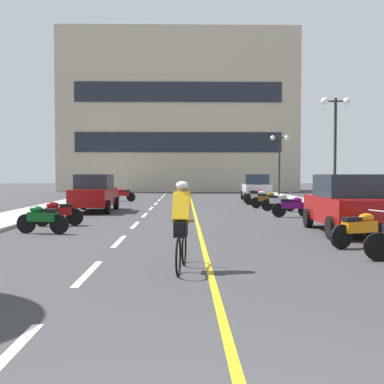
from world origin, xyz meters
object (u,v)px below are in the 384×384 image
at_px(street_lamp_mid, 335,128).
at_px(motorcycle_3, 360,229).
at_px(motorcycle_4, 42,218).
at_px(motorcycle_5, 58,213).
at_px(parked_car_near, 346,203).
at_px(motorcycle_10, 257,195).
at_px(parked_car_mid, 94,193).
at_px(motorcycle_8, 267,200).
at_px(street_lamp_far, 279,151).
at_px(motorcycle_7, 279,202).
at_px(cyclist_rider, 181,223).
at_px(parked_car_far, 256,187).
at_px(motorcycle_6, 292,206).
at_px(motorcycle_9, 259,197).
at_px(motorcycle_11, 123,194).

height_order(street_lamp_mid, motorcycle_3, street_lamp_mid).
bearing_deg(motorcycle_4, street_lamp_mid, 36.09).
height_order(street_lamp_mid, motorcycle_5, street_lamp_mid).
relative_size(parked_car_near, motorcycle_4, 2.53).
bearing_deg(street_lamp_mid, motorcycle_10, 113.79).
distance_m(parked_car_mid, motorcycle_10, 11.27).
bearing_deg(parked_car_near, parked_car_mid, 138.78).
bearing_deg(motorcycle_10, motorcycle_5, -125.09).
xyz_separation_m(motorcycle_3, motorcycle_8, (0.05, 13.11, 0.00)).
relative_size(street_lamp_mid, motorcycle_5, 3.28).
bearing_deg(street_lamp_far, parked_car_mid, -131.28).
xyz_separation_m(motorcycle_7, cyclist_rider, (-4.73, -13.79, 0.41)).
xyz_separation_m(parked_car_mid, cyclist_rider, (4.34, -13.74, -0.03)).
distance_m(parked_car_far, motorcycle_6, 12.61).
height_order(motorcycle_7, cyclist_rider, cyclist_rider).
relative_size(parked_car_far, motorcycle_3, 2.62).
relative_size(motorcycle_5, motorcycle_9, 0.99).
distance_m(parked_car_mid, motorcycle_9, 9.99).
relative_size(parked_car_near, cyclist_rider, 2.41).
bearing_deg(motorcycle_4, motorcycle_6, 30.02).
height_order(street_lamp_mid, motorcycle_10, street_lamp_mid).
relative_size(parked_car_far, motorcycle_7, 2.53).
bearing_deg(street_lamp_mid, motorcycle_8, 151.51).
bearing_deg(motorcycle_6, parked_car_far, 87.97).
height_order(parked_car_far, motorcycle_4, parked_car_far).
xyz_separation_m(street_lamp_mid, motorcycle_10, (-2.84, 6.45, -3.63)).
bearing_deg(parked_car_far, motorcycle_4, -117.82).
height_order(street_lamp_mid, motorcycle_8, street_lamp_mid).
relative_size(street_lamp_mid, motorcycle_8, 3.26).
distance_m(motorcycle_3, motorcycle_5, 10.10).
bearing_deg(motorcycle_8, motorcycle_3, -90.24).
bearing_deg(cyclist_rider, motorcycle_7, 71.07).
bearing_deg(parked_car_mid, motorcycle_5, -90.48).
bearing_deg(motorcycle_8, street_lamp_mid, -28.49).
distance_m(street_lamp_mid, street_lamp_far, 13.29).
xyz_separation_m(parked_car_near, motorcycle_3, (-0.69, -2.91, -0.44)).
distance_m(motorcycle_7, motorcycle_10, 6.66).
bearing_deg(parked_car_mid, motorcycle_8, 12.31).
bearing_deg(motorcycle_3, motorcycle_4, 162.21).
bearing_deg(motorcycle_11, street_lamp_mid, -34.81).
xyz_separation_m(parked_car_far, motorcycle_9, (-0.58, -4.68, -0.44)).
height_order(motorcycle_8, cyclist_rider, cyclist_rider).
height_order(motorcycle_5, motorcycle_10, same).
distance_m(motorcycle_5, motorcycle_11, 14.60).
bearing_deg(street_lamp_mid, cyclist_rider, -118.37).
bearing_deg(motorcycle_7, street_lamp_mid, 4.09).
xyz_separation_m(motorcycle_9, motorcycle_10, (0.23, 2.03, 0.00)).
height_order(parked_car_mid, motorcycle_4, parked_car_mid).
bearing_deg(street_lamp_mid, parked_car_far, 105.32).
xyz_separation_m(street_lamp_mid, motorcycle_9, (-3.07, 4.42, -3.63)).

